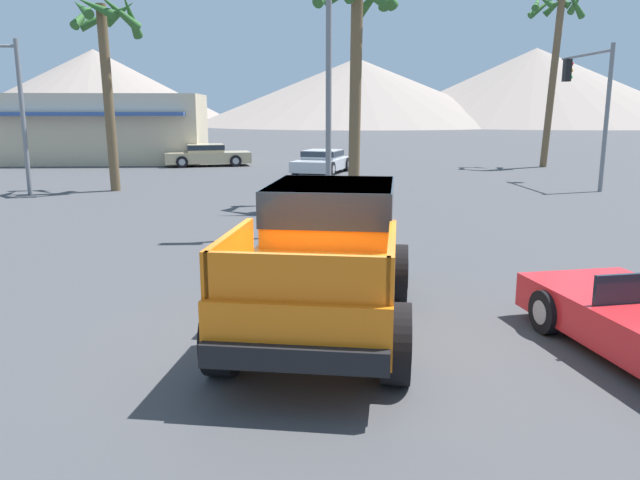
# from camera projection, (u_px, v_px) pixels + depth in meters

# --- Properties ---
(ground_plane) EXTENTS (320.00, 320.00, 0.00)m
(ground_plane) POSITION_uv_depth(u_px,v_px,m) (311.00, 336.00, 8.47)
(ground_plane) COLOR #424244
(orange_pickup_truck) EXTENTS (2.98, 5.45, 1.95)m
(orange_pickup_truck) POSITION_uv_depth(u_px,v_px,m) (327.00, 248.00, 8.76)
(orange_pickup_truck) COLOR orange
(orange_pickup_truck) RESTS_ON ground_plane
(parked_car_silver) EXTENTS (3.22, 4.68, 1.11)m
(parked_car_silver) POSITION_uv_depth(u_px,v_px,m) (322.00, 161.00, 30.04)
(parked_car_silver) COLOR #B7BABF
(parked_car_silver) RESTS_ON ground_plane
(parked_car_tan) EXTENTS (4.81, 2.61, 1.18)m
(parked_car_tan) POSITION_uv_depth(u_px,v_px,m) (207.00, 155.00, 33.89)
(parked_car_tan) COLOR tan
(parked_car_tan) RESTS_ON ground_plane
(traffic_light_crosswalk) EXTENTS (0.38, 4.18, 5.37)m
(traffic_light_crosswalk) POSITION_uv_depth(u_px,v_px,m) (588.00, 89.00, 24.22)
(traffic_light_crosswalk) COLOR slate
(traffic_light_crosswalk) RESTS_ON ground_plane
(street_lamp_post) EXTENTS (0.90, 0.24, 7.66)m
(street_lamp_post) POSITION_uv_depth(u_px,v_px,m) (329.00, 40.00, 14.50)
(street_lamp_post) COLOR slate
(street_lamp_post) RESTS_ON ground_plane
(palm_tree_tall) EXTENTS (2.77, 2.84, 9.09)m
(palm_tree_tall) POSITION_uv_depth(u_px,v_px,m) (555.00, 36.00, 31.95)
(palm_tree_tall) COLOR brown
(palm_tree_tall) RESTS_ON ground_plane
(palm_tree_short) EXTENTS (2.65, 2.80, 7.11)m
(palm_tree_short) POSITION_uv_depth(u_px,v_px,m) (107.00, 44.00, 22.52)
(palm_tree_short) COLOR brown
(palm_tree_short) RESTS_ON ground_plane
(palm_tree_leaning) EXTENTS (2.73, 2.72, 7.25)m
(palm_tree_leaning) POSITION_uv_depth(u_px,v_px,m) (357.00, 27.00, 18.88)
(palm_tree_leaning) COLOR brown
(palm_tree_leaning) RESTS_ON ground_plane
(storefront_building) EXTENTS (11.22, 5.72, 3.88)m
(storefront_building) POSITION_uv_depth(u_px,v_px,m) (104.00, 129.00, 35.81)
(storefront_building) COLOR beige
(storefront_building) RESTS_ON ground_plane
(distant_mountain_range) EXTENTS (149.66, 70.49, 14.93)m
(distant_mountain_range) POSITION_uv_depth(u_px,v_px,m) (344.00, 89.00, 123.79)
(distant_mountain_range) COLOR gray
(distant_mountain_range) RESTS_ON ground_plane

